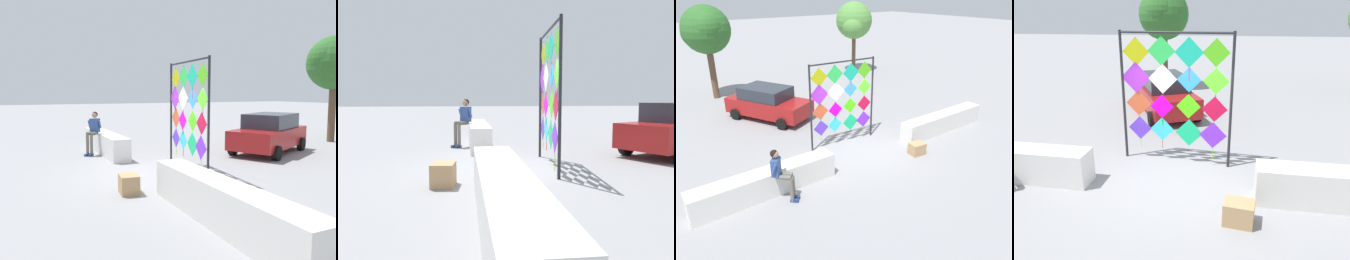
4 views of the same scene
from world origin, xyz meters
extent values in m
plane|color=gray|center=(0.00, 0.00, 0.00)|extent=(120.00, 120.00, 0.00)
cube|color=silver|center=(-4.12, -0.27, 0.40)|extent=(4.53, 0.64, 0.80)
cube|color=silver|center=(4.12, -0.27, 0.40)|extent=(4.53, 0.64, 0.80)
cylinder|color=#232328|center=(-1.52, 1.38, 1.68)|extent=(0.07, 0.07, 3.36)
cylinder|color=#232328|center=(1.26, 1.18, 1.68)|extent=(0.07, 0.07, 3.36)
cylinder|color=#232328|center=(-0.13, 1.28, 3.31)|extent=(2.78, 0.26, 0.06)
cube|color=#6237E1|center=(-1.11, 1.37, 0.86)|extent=(0.64, 0.06, 0.64)
cylinder|color=#B0E516|center=(-1.11, 1.38, 0.41)|extent=(0.02, 0.02, 0.25)
cube|color=#35D7F4|center=(-0.50, 1.32, 0.88)|extent=(0.63, 0.06, 0.63)
cylinder|color=red|center=(-0.50, 1.33, 0.45)|extent=(0.02, 0.02, 0.22)
cube|color=#17CC79|center=(0.22, 1.26, 0.84)|extent=(0.73, 0.06, 0.73)
cube|color=#7B2AE8|center=(0.84, 1.19, 0.83)|extent=(0.70, 0.06, 0.70)
cylinder|color=#8DE516|center=(0.84, 1.20, 0.29)|extent=(0.02, 0.02, 0.39)
cube|color=#DB552E|center=(-1.12, 1.37, 1.54)|extent=(0.68, 0.06, 0.68)
cylinder|color=#16B7E5|center=(-1.12, 1.38, 1.06)|extent=(0.02, 0.02, 0.28)
cube|color=#E904E2|center=(-0.48, 1.29, 1.50)|extent=(0.61, 0.06, 0.62)
cylinder|color=#16E51D|center=(-0.48, 1.30, 1.10)|extent=(0.02, 0.02, 0.18)
cube|color=#4DE512|center=(0.20, 1.27, 1.54)|extent=(0.62, 0.06, 0.62)
cube|color=red|center=(0.86, 1.20, 1.51)|extent=(0.65, 0.06, 0.65)
cube|color=#A62ED9|center=(-1.16, 1.35, 2.20)|extent=(0.78, 0.07, 0.79)
cube|color=white|center=(-0.45, 1.29, 2.21)|extent=(0.74, 0.07, 0.74)
cylinder|color=#E51643|center=(-0.45, 1.30, 1.67)|extent=(0.02, 0.02, 0.33)
cube|color=#2E97F7|center=(0.22, 1.26, 2.21)|extent=(0.61, 0.06, 0.61)
cube|color=#5CEB29|center=(0.87, 1.22, 2.20)|extent=(0.65, 0.06, 0.65)
cylinder|color=#AE16E5|center=(0.88, 1.23, 1.71)|extent=(0.02, 0.02, 0.34)
cube|color=#C9CC10|center=(-1.14, 1.37, 2.85)|extent=(0.70, 0.06, 0.70)
cube|color=#31E95B|center=(-0.48, 1.32, 2.87)|extent=(0.71, 0.06, 0.71)
cube|color=#19D5A6|center=(0.21, 1.24, 2.86)|extent=(0.72, 0.06, 0.72)
cylinder|color=#E5164A|center=(0.21, 1.25, 2.34)|extent=(0.02, 0.02, 0.31)
cube|color=#59DB1D|center=(0.86, 1.22, 2.87)|extent=(0.66, 0.06, 0.66)
cylinder|color=#666056|center=(-3.70, -1.07, 0.40)|extent=(0.11, 0.11, 0.80)
cylinder|color=#666056|center=(-3.86, -0.92, 0.83)|extent=(0.41, 0.39, 0.13)
cube|color=navy|center=(-3.65, -1.11, 0.04)|extent=(0.25, 0.23, 0.09)
cylinder|color=#666056|center=(-3.58, -0.94, 0.40)|extent=(0.11, 0.11, 0.80)
cylinder|color=#666056|center=(-3.75, -0.80, 0.83)|extent=(0.41, 0.39, 0.13)
cube|color=navy|center=(-3.54, -0.98, 0.04)|extent=(0.25, 0.23, 0.09)
cube|color=#334C8C|center=(-3.97, -0.71, 1.12)|extent=(0.39, 0.40, 0.52)
sphere|color=#A37556|center=(-3.97, -0.71, 1.52)|extent=(0.22, 0.22, 0.22)
sphere|color=black|center=(-3.98, -0.70, 1.53)|extent=(0.22, 0.22, 0.22)
cylinder|color=#334C8C|center=(-4.10, -0.89, 1.17)|extent=(0.19, 0.18, 0.31)
cylinder|color=#334C8C|center=(-3.81, -0.56, 1.17)|extent=(0.19, 0.18, 0.31)
cube|color=maroon|center=(-1.36, 5.58, 0.62)|extent=(3.32, 4.33, 0.71)
cube|color=#282D38|center=(-1.42, 5.71, 1.26)|extent=(2.35, 2.67, 0.57)
cylinder|color=black|center=(0.01, 4.75, 0.27)|extent=(0.43, 0.57, 0.53)
cylinder|color=black|center=(-1.51, 3.99, 0.27)|extent=(0.43, 0.57, 0.53)
cylinder|color=black|center=(-1.21, 7.17, 0.27)|extent=(0.43, 0.57, 0.53)
cylinder|color=black|center=(-2.73, 6.40, 0.27)|extent=(0.43, 0.57, 0.53)
cube|color=tan|center=(1.53, -1.17, 0.22)|extent=(0.60, 0.49, 0.45)
cylinder|color=brown|center=(7.70, 10.64, 1.47)|extent=(0.28, 0.28, 2.94)
sphere|color=#569342|center=(7.70, 10.64, 3.71)|extent=(2.55, 2.55, 2.55)
sphere|color=#569342|center=(8.29, 11.26, 3.64)|extent=(1.64, 1.64, 1.64)
sphere|color=#569342|center=(7.20, 10.10, 3.34)|extent=(1.50, 1.50, 1.50)
cylinder|color=brown|center=(-2.46, 10.39, 1.50)|extent=(0.34, 0.34, 3.00)
sphere|color=#2D6628|center=(-2.46, 10.39, 3.77)|extent=(2.55, 2.55, 2.55)
sphere|color=#2D6628|center=(-2.91, 10.65, 3.61)|extent=(1.58, 1.58, 1.58)
sphere|color=#2D6628|center=(-2.51, 9.97, 3.94)|extent=(1.79, 1.79, 1.79)
camera|label=1|loc=(9.07, -3.64, 2.39)|focal=36.43mm
camera|label=2|loc=(8.22, -0.76, 1.70)|focal=37.37mm
camera|label=3|loc=(-7.18, -8.34, 5.77)|focal=34.72mm
camera|label=4|loc=(1.33, -6.28, 3.66)|focal=33.81mm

